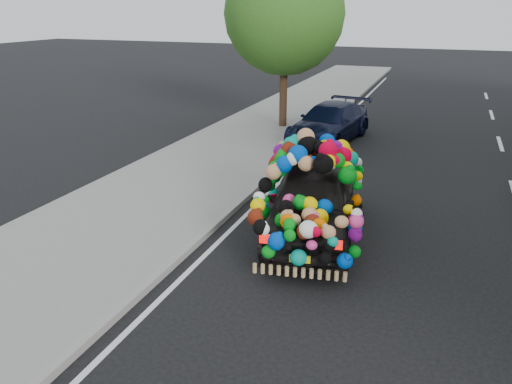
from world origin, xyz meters
TOP-DOWN VIEW (x-y plane):
  - ground at (0.00, 0.00)m, footprint 100.00×100.00m
  - sidewalk at (-4.30, 0.00)m, footprint 4.00×60.00m
  - kerb at (-2.35, 0.00)m, footprint 0.15×60.00m
  - tree_near_sidewalk at (-3.80, 9.50)m, footprint 4.20×4.20m
  - plush_art_car at (-0.45, 1.06)m, footprint 2.67×4.50m
  - navy_sedan at (-1.80, 8.37)m, footprint 2.40×4.46m

SIDE VIEW (x-z plane):
  - ground at x=0.00m, z-range 0.00..0.00m
  - sidewalk at x=-4.30m, z-range 0.00..0.12m
  - kerb at x=-2.35m, z-range 0.00..0.13m
  - navy_sedan at x=-1.80m, z-range 0.00..1.23m
  - plush_art_car at x=-0.45m, z-range 0.02..2.04m
  - tree_near_sidewalk at x=-3.80m, z-range 0.96..7.09m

